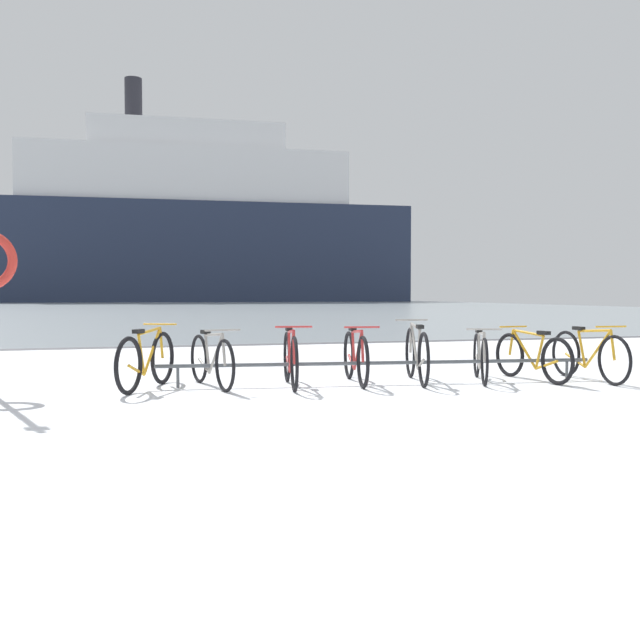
# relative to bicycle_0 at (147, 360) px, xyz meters

# --- Properties ---
(ground) EXTENTS (80.00, 132.00, 0.08)m
(ground) POSITION_rel_bicycle_0_xyz_m (2.13, 51.00, -0.41)
(ground) COLOR white
(bike_rack) EXTENTS (5.89, 0.78, 0.31)m
(bike_rack) POSITION_rel_bicycle_0_xyz_m (3.04, -0.31, -0.10)
(bike_rack) COLOR #4C5156
(bike_rack) RESTS_ON ground
(bicycle_0) EXTENTS (0.81, 1.56, 0.82)m
(bicycle_0) POSITION_rel_bicycle_0_xyz_m (0.00, 0.00, 0.00)
(bicycle_0) COLOR black
(bicycle_0) RESTS_ON ground
(bicycle_1) EXTENTS (0.51, 1.65, 0.77)m
(bicycle_1) POSITION_rel_bicycle_0_xyz_m (0.81, -0.04, -0.02)
(bicycle_1) COLOR black
(bicycle_1) RESTS_ON ground
(bicycle_2) EXTENTS (0.46, 1.68, 0.81)m
(bicycle_2) POSITION_rel_bicycle_0_xyz_m (1.80, -0.27, -0.00)
(bicycle_2) COLOR black
(bicycle_2) RESTS_ON ground
(bicycle_3) EXTENTS (0.46, 1.70, 0.79)m
(bicycle_3) POSITION_rel_bicycle_0_xyz_m (2.72, -0.19, -0.01)
(bicycle_3) COLOR black
(bicycle_3) RESTS_ON ground
(bicycle_4) EXTENTS (0.58, 1.76, 0.84)m
(bicycle_4) POSITION_rel_bicycle_0_xyz_m (3.56, -0.29, 0.01)
(bicycle_4) COLOR black
(bicycle_4) RESTS_ON ground
(bicycle_5) EXTENTS (0.71, 1.53, 0.75)m
(bicycle_5) POSITION_rel_bicycle_0_xyz_m (4.44, -0.45, -0.02)
(bicycle_5) COLOR black
(bicycle_5) RESTS_ON ground
(bicycle_6) EXTENTS (0.46, 1.65, 0.74)m
(bicycle_6) POSITION_rel_bicycle_0_xyz_m (5.18, -0.57, -0.03)
(bicycle_6) COLOR black
(bicycle_6) RESTS_ON ground
(bicycle_7) EXTENTS (0.46, 1.74, 0.79)m
(bicycle_7) POSITION_rel_bicycle_0_xyz_m (5.92, -0.81, -0.01)
(bicycle_7) COLOR black
(bicycle_7) RESTS_ON ground
(ferry_ship) EXTENTS (56.40, 15.98, 29.27)m
(ferry_ship) POSITION_rel_bicycle_0_xyz_m (9.62, 86.91, 9.45)
(ferry_ship) COLOR #232D47
(ferry_ship) RESTS_ON ground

